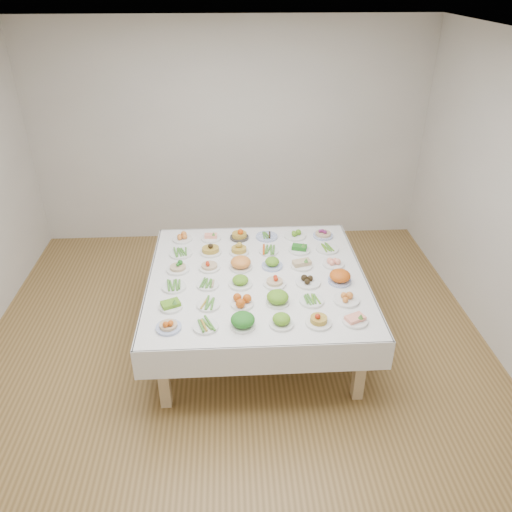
{
  "coord_description": "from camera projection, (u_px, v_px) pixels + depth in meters",
  "views": [
    {
      "loc": [
        -0.02,
        -3.73,
        3.24
      ],
      "look_at": [
        0.21,
        0.35,
        0.88
      ],
      "focal_mm": 35.0,
      "sensor_mm": 36.0,
      "label": 1
    }
  ],
  "objects": [
    {
      "name": "dish_4",
      "position": [
        319.0,
        319.0,
        4.0
      ],
      "size": [
        0.21,
        0.21,
        0.11
      ],
      "color": "white",
      "rests_on": "display_table"
    },
    {
      "name": "dish_21",
      "position": [
        272.0,
        263.0,
        4.77
      ],
      "size": [
        0.2,
        0.2,
        0.11
      ],
      "color": "#4C66B2",
      "rests_on": "display_table"
    },
    {
      "name": "dish_3",
      "position": [
        281.0,
        320.0,
        3.99
      ],
      "size": [
        0.2,
        0.2,
        0.1
      ],
      "color": "white",
      "rests_on": "display_table"
    },
    {
      "name": "dish_31",
      "position": [
        211.0,
        237.0,
        5.26
      ],
      "size": [
        0.21,
        0.21,
        0.08
      ],
      "color": "white",
      "rests_on": "display_table"
    },
    {
      "name": "dish_18",
      "position": [
        178.0,
        265.0,
        4.71
      ],
      "size": [
        0.22,
        0.22,
        0.12
      ],
      "color": "white",
      "rests_on": "display_table"
    },
    {
      "name": "dish_19",
      "position": [
        209.0,
        265.0,
        4.74
      ],
      "size": [
        0.2,
        0.2,
        0.1
      ],
      "color": "white",
      "rests_on": "display_table"
    },
    {
      "name": "dish_16",
      "position": [
        308.0,
        280.0,
        4.52
      ],
      "size": [
        0.22,
        0.22,
        0.09
      ],
      "color": "white",
      "rests_on": "display_table"
    },
    {
      "name": "dish_20",
      "position": [
        241.0,
        263.0,
        4.74
      ],
      "size": [
        0.22,
        0.22,
        0.13
      ],
      "color": "white",
      "rests_on": "display_table"
    },
    {
      "name": "dish_10",
      "position": [
        311.0,
        300.0,
        4.28
      ],
      "size": [
        0.21,
        0.21,
        0.05
      ],
      "color": "white",
      "rests_on": "display_table"
    },
    {
      "name": "dish_14",
      "position": [
        240.0,
        280.0,
        4.49
      ],
      "size": [
        0.21,
        0.21,
        0.11
      ],
      "color": "white",
      "rests_on": "display_table"
    },
    {
      "name": "dish_25",
      "position": [
        210.0,
        248.0,
        4.99
      ],
      "size": [
        0.22,
        0.22,
        0.13
      ],
      "color": "white",
      "rests_on": "display_table"
    },
    {
      "name": "dish_32",
      "position": [
        239.0,
        233.0,
        5.26
      ],
      "size": [
        0.2,
        0.2,
        0.13
      ],
      "color": "#2F2C2A",
      "rests_on": "display_table"
    },
    {
      "name": "dish_5",
      "position": [
        355.0,
        318.0,
        4.03
      ],
      "size": [
        0.21,
        0.21,
        0.1
      ],
      "color": "white",
      "rests_on": "display_table"
    },
    {
      "name": "dish_17",
      "position": [
        340.0,
        276.0,
        4.53
      ],
      "size": [
        0.21,
        0.21,
        0.13
      ],
      "color": "#4C66B2",
      "rests_on": "display_table"
    },
    {
      "name": "dish_6",
      "position": [
        171.0,
        304.0,
        4.2
      ],
      "size": [
        0.2,
        0.2,
        0.09
      ],
      "color": "white",
      "rests_on": "display_table"
    },
    {
      "name": "dish_2",
      "position": [
        243.0,
        321.0,
        3.96
      ],
      "size": [
        0.2,
        0.2,
        0.13
      ],
      "color": "white",
      "rests_on": "display_table"
    },
    {
      "name": "display_table",
      "position": [
        257.0,
        282.0,
        4.68
      ],
      "size": [
        2.02,
        2.02,
        0.75
      ],
      "color": "white",
      "rests_on": "ground"
    },
    {
      "name": "dish_1",
      "position": [
        206.0,
        325.0,
        3.97
      ],
      "size": [
        0.23,
        0.21,
        0.05
      ],
      "color": "white",
      "rests_on": "display_table"
    },
    {
      "name": "dish_35",
      "position": [
        323.0,
        232.0,
        5.3
      ],
      "size": [
        0.21,
        0.21,
        0.11
      ],
      "color": "#4C66B2",
      "rests_on": "display_table"
    },
    {
      "name": "dish_11",
      "position": [
        347.0,
        297.0,
        4.28
      ],
      "size": [
        0.23,
        0.23,
        0.1
      ],
      "color": "white",
      "rests_on": "display_table"
    },
    {
      "name": "dish_15",
      "position": [
        275.0,
        281.0,
        4.5
      ],
      "size": [
        0.2,
        0.2,
        0.1
      ],
      "color": "white",
      "rests_on": "display_table"
    },
    {
      "name": "dish_22",
      "position": [
        302.0,
        263.0,
        4.78
      ],
      "size": [
        0.21,
        0.21,
        0.1
      ],
      "color": "white",
      "rests_on": "display_table"
    },
    {
      "name": "dish_33",
      "position": [
        267.0,
        236.0,
        5.3
      ],
      "size": [
        0.23,
        0.23,
        0.05
      ],
      "color": "#4C66B2",
      "rests_on": "display_table"
    },
    {
      "name": "dish_24",
      "position": [
        181.0,
        253.0,
        4.99
      ],
      "size": [
        0.22,
        0.22,
        0.05
      ],
      "color": "white",
      "rests_on": "display_table"
    },
    {
      "name": "dish_13",
      "position": [
        208.0,
        284.0,
        4.49
      ],
      "size": [
        0.2,
        0.2,
        0.05
      ],
      "color": "white",
      "rests_on": "display_table"
    },
    {
      "name": "dish_27",
      "position": [
        269.0,
        250.0,
        5.03
      ],
      "size": [
        0.2,
        0.19,
        0.05
      ],
      "color": "white",
      "rests_on": "display_table"
    },
    {
      "name": "dish_23",
      "position": [
        333.0,
        262.0,
        4.8
      ],
      "size": [
        0.21,
        0.21,
        0.08
      ],
      "color": "white",
      "rests_on": "display_table"
    },
    {
      "name": "dish_9",
      "position": [
        278.0,
        297.0,
        4.24
      ],
      "size": [
        0.2,
        0.2,
        0.13
      ],
      "color": "white",
      "rests_on": "display_table"
    },
    {
      "name": "dish_8",
      "position": [
        242.0,
        301.0,
        4.23
      ],
      "size": [
        0.19,
        0.19,
        0.09
      ],
      "color": "white",
      "rests_on": "display_table"
    },
    {
      "name": "dish_29",
      "position": [
        327.0,
        248.0,
        5.07
      ],
      "size": [
        0.23,
        0.23,
        0.05
      ],
      "color": "white",
      "rests_on": "display_table"
    },
    {
      "name": "dish_30",
      "position": [
        182.0,
        238.0,
        5.25
      ],
      "size": [
        0.2,
        0.2,
        0.08
      ],
      "color": "white",
      "rests_on": "display_table"
    },
    {
      "name": "dish_0",
      "position": [
        168.0,
        324.0,
        3.94
      ],
      "size": [
        0.2,
        0.2,
        0.11
      ],
      "color": "#4C66B2",
      "rests_on": "display_table"
    },
    {
      "name": "dish_12",
      "position": [
        174.0,
        286.0,
        4.46
      ],
      "size": [
        0.21,
        0.21,
        0.05
      ],
      "color": "white",
      "rests_on": "display_table"
    },
    {
      "name": "room_envelope",
      "position": [
        232.0,
        174.0,
        3.93
      ],
      "size": [
        5.02,
        5.02,
        2.81
      ],
      "color": "olive",
      "rests_on": "ground"
    },
    {
      "name": "dish_7",
      "position": [
        209.0,
        304.0,
        4.22
      ],
      "size": [
        0.19,
        0.19,
        0.05
      ],
      "color": "white",
      "rests_on": "display_table"
    },
    {
      "name": "dish_26",
      "position": [
        239.0,
        249.0,
        4.99
      ],
      "size": [
        0.19,
        0.19,
        0.12
      ],
      "color": "white",
      "rests_on": "display_table"
    },
    {
      "name": "dish_34",
      "position": [
        295.0,
        234.0,
        5.3
      ],
      "size": [
        0.23,
        0.23,
        0.09
      ],
      "color": "white",
      "rests_on": "display_table"
    },
    {
      "name": "dish_28",
      "position": [
        299.0,
        248.0,
        5.04
      ],
      "size": [
        0.22,
        0.22,
        0.1
      ],
      "color": "white",
      "rests_on": "display_table"
    }
  ]
}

